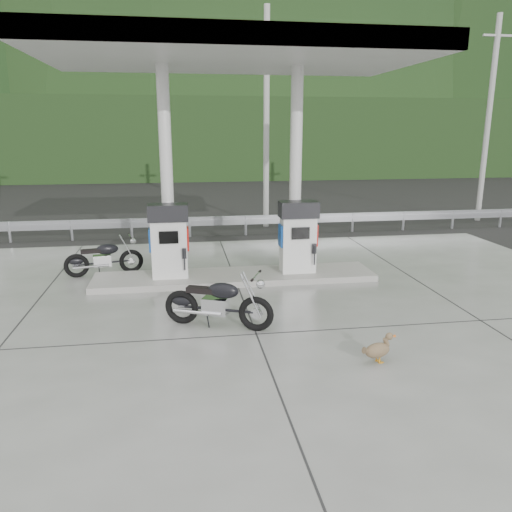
{
  "coord_description": "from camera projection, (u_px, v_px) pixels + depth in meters",
  "views": [
    {
      "loc": [
        -1.31,
        -9.47,
        3.69
      ],
      "look_at": [
        0.3,
        1.0,
        1.0
      ],
      "focal_mm": 35.0,
      "sensor_mm": 36.0,
      "label": 1
    }
  ],
  "objects": [
    {
      "name": "ground",
      "position": [
        249.0,
        316.0,
        10.17
      ],
      "size": [
        160.0,
        160.0,
        0.0
      ],
      "primitive_type": "plane",
      "color": "black",
      "rests_on": "ground"
    },
    {
      "name": "forecourt_apron",
      "position": [
        249.0,
        315.0,
        10.17
      ],
      "size": [
        18.0,
        14.0,
        0.02
      ],
      "primitive_type": "cube",
      "color": "slate",
      "rests_on": "ground"
    },
    {
      "name": "pump_island",
      "position": [
        235.0,
        277.0,
        12.54
      ],
      "size": [
        7.0,
        1.4,
        0.15
      ],
      "primitive_type": "cube",
      "color": "gray",
      "rests_on": "forecourt_apron"
    },
    {
      "name": "gas_pump_left",
      "position": [
        169.0,
        241.0,
        12.07
      ],
      "size": [
        0.95,
        0.55,
        1.8
      ],
      "primitive_type": null,
      "color": "silver",
      "rests_on": "pump_island"
    },
    {
      "name": "gas_pump_right",
      "position": [
        298.0,
        237.0,
        12.54
      ],
      "size": [
        0.95,
        0.55,
        1.8
      ],
      "primitive_type": null,
      "color": "silver",
      "rests_on": "pump_island"
    },
    {
      "name": "canopy_column_left",
      "position": [
        167.0,
        173.0,
        12.06
      ],
      "size": [
        0.3,
        0.3,
        5.0
      ],
      "primitive_type": "cylinder",
      "color": "silver",
      "rests_on": "pump_island"
    },
    {
      "name": "canopy_column_right",
      "position": [
        296.0,
        171.0,
        12.53
      ],
      "size": [
        0.3,
        0.3,
        5.0
      ],
      "primitive_type": "cylinder",
      "color": "silver",
      "rests_on": "pump_island"
    },
    {
      "name": "canopy_roof",
      "position": [
        233.0,
        53.0,
        11.25
      ],
      "size": [
        8.5,
        5.0,
        0.4
      ],
      "primitive_type": "cube",
      "color": "silver",
      "rests_on": "canopy_column_left"
    },
    {
      "name": "guardrail",
      "position": [
        218.0,
        216.0,
        17.66
      ],
      "size": [
        26.0,
        0.16,
        1.42
      ],
      "primitive_type": null,
      "color": "#919398",
      "rests_on": "ground"
    },
    {
      "name": "road",
      "position": [
        212.0,
        219.0,
        21.19
      ],
      "size": [
        60.0,
        7.0,
        0.01
      ],
      "primitive_type": "cube",
      "color": "black",
      "rests_on": "ground"
    },
    {
      "name": "utility_pole_b",
      "position": [
        266.0,
        121.0,
        18.58
      ],
      "size": [
        0.22,
        0.22,
        8.0
      ],
      "primitive_type": "cylinder",
      "color": "#979892",
      "rests_on": "ground"
    },
    {
      "name": "utility_pole_c",
      "position": [
        488.0,
        122.0,
        19.91
      ],
      "size": [
        0.22,
        0.22,
        8.0
      ],
      "primitive_type": "cylinder",
      "color": "#979892",
      "rests_on": "ground"
    },
    {
      "name": "tree_band",
      "position": [
        195.0,
        139.0,
        38.18
      ],
      "size": [
        80.0,
        6.0,
        6.0
      ],
      "primitive_type": "cube",
      "color": "black",
      "rests_on": "ground"
    },
    {
      "name": "forested_hills",
      "position": [
        188.0,
        158.0,
        67.65
      ],
      "size": [
        100.0,
        40.0,
        140.0
      ],
      "primitive_type": null,
      "color": "black",
      "rests_on": "ground"
    },
    {
      "name": "motorcycle_left",
      "position": [
        104.0,
        258.0,
        12.9
      ],
      "size": [
        1.93,
        0.94,
        0.88
      ],
      "primitive_type": null,
      "rotation": [
        0.0,
        0.0,
        0.2
      ],
      "color": "black",
      "rests_on": "forecourt_apron"
    },
    {
      "name": "motorcycle_right",
      "position": [
        218.0,
        303.0,
        9.45
      ],
      "size": [
        2.11,
        1.37,
        0.96
      ],
      "primitive_type": null,
      "rotation": [
        0.0,
        0.0,
        -0.4
      ],
      "color": "black",
      "rests_on": "forecourt_apron"
    },
    {
      "name": "duck",
      "position": [
        377.0,
        351.0,
        8.05
      ],
      "size": [
        0.59,
        0.31,
        0.41
      ],
      "primitive_type": null,
      "rotation": [
        0.0,
        0.0,
        0.29
      ],
      "color": "brown",
      "rests_on": "forecourt_apron"
    }
  ]
}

